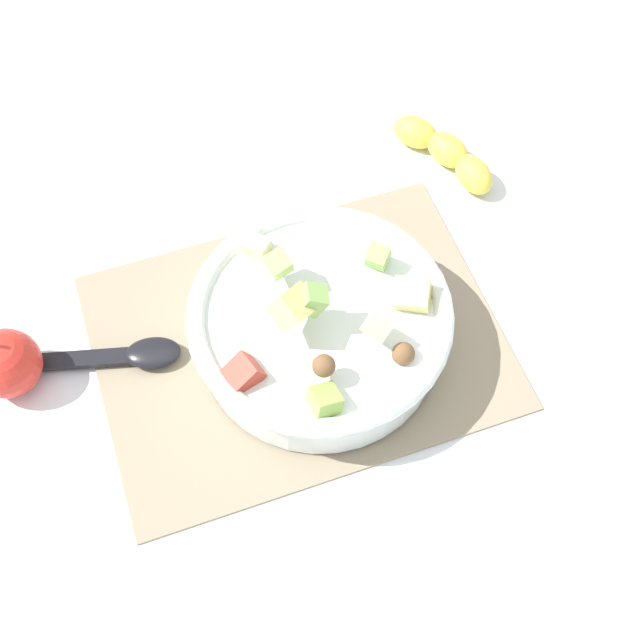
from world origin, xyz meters
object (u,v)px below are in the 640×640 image
Objects in this scene: salad_bowl at (320,325)px; banana_whole at (445,152)px; serving_spoon at (101,357)px; whole_apple at (6,363)px.

banana_whole is at bearing -139.40° from salad_bowl.
salad_bowl is 0.22m from serving_spoon.
salad_bowl is 1.78× the size of banana_whole.
salad_bowl is 3.20× the size of whole_apple.
banana_whole is at bearing -166.73° from whole_apple.
serving_spoon is at bearing -14.74° from salad_bowl.
salad_bowl is at bearing 40.60° from banana_whole.
salad_bowl is at bearing 165.26° from serving_spoon.
serving_spoon is at bearing 173.57° from whole_apple.
serving_spoon is 0.46m from banana_whole.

